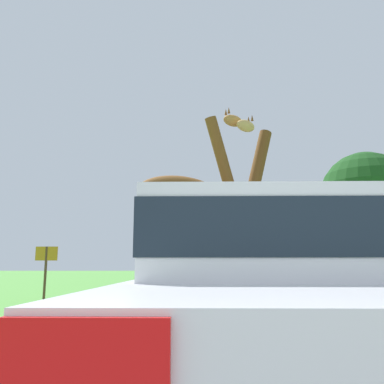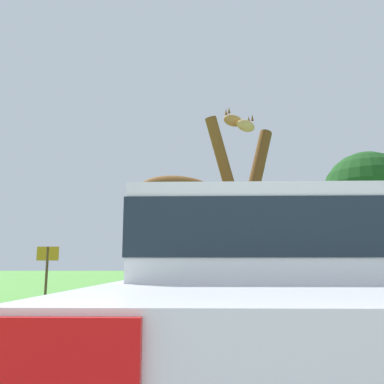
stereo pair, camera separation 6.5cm
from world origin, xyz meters
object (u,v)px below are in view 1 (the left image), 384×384
object	(u,v)px
giraffe_near_road	(185,203)
car_far_ahead	(248,270)
car_verge_right	(172,271)
sign_post	(46,262)
car_queue_left	(218,272)
tree_left_edge	(366,196)
car_lead_maroon	(283,308)
giraffe_companion	(284,213)
car_queue_right	(252,274)

from	to	relation	value
giraffe_near_road	car_far_ahead	world-z (taller)	giraffe_near_road
giraffe_near_road	car_verge_right	distance (m)	18.39
giraffe_near_road	sign_post	bearing A→B (deg)	-160.78
car_verge_right	car_far_ahead	bearing A→B (deg)	-23.33
car_queue_left	tree_left_edge	world-z (taller)	tree_left_edge
car_queue_left	car_far_ahead	bearing A→B (deg)	68.90
sign_post	giraffe_near_road	bearing A→B (deg)	-39.71
car_far_ahead	sign_post	xyz separation A→B (m)	(-7.79, -12.39, 0.37)
tree_left_edge	car_lead_maroon	bearing A→B (deg)	-113.82
giraffe_companion	tree_left_edge	bearing A→B (deg)	-66.12
giraffe_near_road	car_far_ahead	bearing A→B (deg)	137.62
car_queue_left	giraffe_companion	bearing A→B (deg)	-82.34
car_lead_maroon	car_queue_right	xyz separation A→B (m)	(1.32, 12.10, -0.03)
giraffe_companion	car_lead_maroon	size ratio (longest dim) A/B	1.21
car_lead_maroon	car_far_ahead	bearing A→B (deg)	84.04
giraffe_companion	car_queue_right	size ratio (longest dim) A/B	1.18
tree_left_edge	car_queue_left	bearing A→B (deg)	-159.29
car_lead_maroon	sign_post	size ratio (longest dim) A/B	2.41
giraffe_near_road	tree_left_edge	size ratio (longest dim) A/B	0.66
car_queue_right	car_verge_right	size ratio (longest dim) A/B	0.96
car_queue_right	car_verge_right	xyz separation A→B (m)	(-3.76, 12.46, -0.04)
car_lead_maroon	car_queue_left	xyz separation A→B (m)	(0.33, 17.28, -0.03)
giraffe_companion	car_far_ahead	distance (m)	14.96
giraffe_near_road	car_far_ahead	size ratio (longest dim) A/B	1.26
car_queue_right	giraffe_near_road	bearing A→B (deg)	-110.95
car_far_ahead	car_verge_right	xyz separation A→B (m)	(-4.79, 2.06, -0.07)
car_far_ahead	giraffe_near_road	bearing A→B (deg)	-101.32
giraffe_companion	car_far_ahead	size ratio (longest dim) A/B	1.21
car_lead_maroon	giraffe_companion	bearing A→B (deg)	77.96
car_far_ahead	tree_left_edge	bearing A→B (deg)	-15.84
car_lead_maroon	tree_left_edge	size ratio (longest dim) A/B	0.52
car_verge_right	tree_left_edge	bearing A→B (deg)	-19.04
car_queue_left	car_verge_right	xyz separation A→B (m)	(-2.77, 7.29, -0.04)
car_queue_right	car_queue_left	xyz separation A→B (m)	(-0.99, 5.18, -0.00)
car_queue_left	car_verge_right	world-z (taller)	car_queue_left
car_queue_left	tree_left_edge	bearing A→B (deg)	20.71
sign_post	car_queue_right	bearing A→B (deg)	16.41
giraffe_near_road	giraffe_companion	size ratio (longest dim) A/B	1.04
giraffe_near_road	car_queue_left	bearing A→B (deg)	142.57
car_verge_right	tree_left_edge	xyz separation A→B (m)	(11.53, -3.98, 4.31)
giraffe_near_road	giraffe_companion	distance (m)	2.84
car_far_ahead	sign_post	distance (m)	14.64
giraffe_companion	tree_left_edge	size ratio (longest dim) A/B	0.63
car_far_ahead	car_lead_maroon	bearing A→B (deg)	-95.96
giraffe_companion	car_far_ahead	bearing A→B (deg)	-38.94
giraffe_near_road	sign_post	world-z (taller)	giraffe_near_road
sign_post	car_lead_maroon	bearing A→B (deg)	-61.72
giraffe_near_road	car_lead_maroon	world-z (taller)	giraffe_near_road
car_lead_maroon	tree_left_edge	xyz separation A→B (m)	(9.09, 20.59, 4.24)
giraffe_near_road	giraffe_companion	xyz separation A→B (m)	(2.52, 1.32, -0.08)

